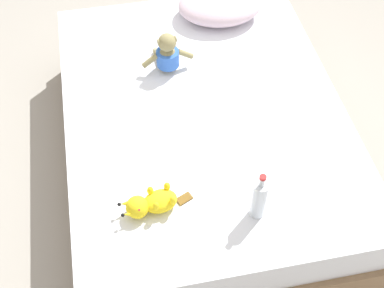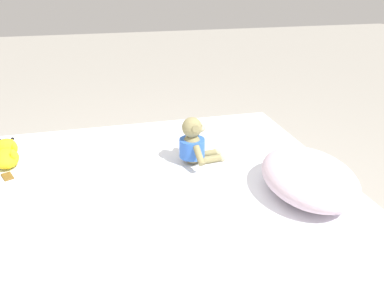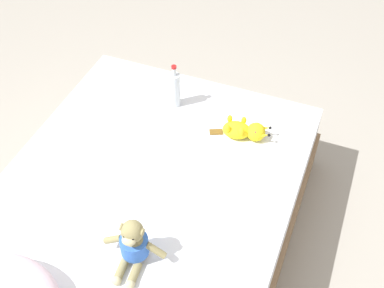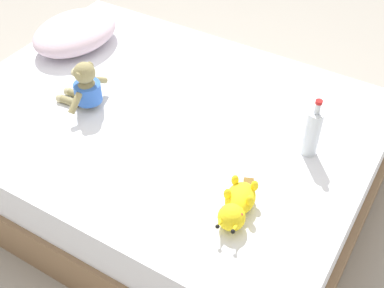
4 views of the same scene
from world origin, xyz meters
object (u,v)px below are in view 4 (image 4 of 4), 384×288
bed (164,150)px  plush_yellow_creature (237,206)px  plush_monkey (85,89)px  glass_bottle (312,132)px  pillow (75,32)px

bed → plush_yellow_creature: (-0.35, -0.56, 0.29)m
plush_monkey → glass_bottle: 1.01m
bed → plush_monkey: plush_monkey is taller
glass_bottle → pillow: bearing=83.7°
pillow → plush_monkey: 0.54m
pillow → glass_bottle: size_ratio=1.91×
bed → plush_yellow_creature: size_ratio=5.81×
bed → plush_monkey: 0.48m
plush_monkey → plush_yellow_creature: 0.91m
plush_monkey → glass_bottle: glass_bottle is taller
pillow → plush_yellow_creature: 1.40m
bed → pillow: pillow is taller
plush_yellow_creature → glass_bottle: size_ratio=1.22×
plush_monkey → plush_yellow_creature: plush_monkey is taller
plush_monkey → plush_yellow_creature: bearing=-104.1°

